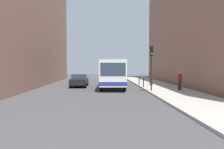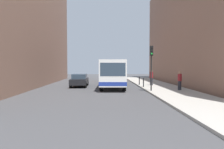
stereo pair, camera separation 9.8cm
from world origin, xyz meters
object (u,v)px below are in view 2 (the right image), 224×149
object	(u,v)px
car_behind_bus	(111,76)
pedestrian_near_signal	(180,81)
bollard_mid	(139,81)
traffic_light	(151,59)
bollard_near	(143,83)
bus	(113,72)
pedestrian_mid_sidewalk	(151,78)
car_beside_bus	(80,80)

from	to	relation	value
car_behind_bus	pedestrian_near_signal	distance (m)	16.22
car_behind_bus	bollard_mid	xyz separation A→B (m)	(3.13, -9.37, -0.16)
traffic_light	pedestrian_near_signal	size ratio (longest dim) A/B	2.36
car_behind_bus	bollard_near	size ratio (longest dim) A/B	4.73
car_behind_bus	bus	bearing A→B (deg)	85.96
bollard_near	bollard_mid	size ratio (longest dim) A/B	1.00
bollard_mid	pedestrian_mid_sidewalk	distance (m)	1.59
car_behind_bus	traffic_light	world-z (taller)	traffic_light
bollard_mid	pedestrian_mid_sidewalk	size ratio (longest dim) A/B	0.53
bus	bollard_near	distance (m)	3.86
traffic_light	bollard_near	xyz separation A→B (m)	(-0.10, 3.36, -2.38)
car_beside_bus	bollard_mid	distance (m)	7.14
car_beside_bus	traffic_light	bearing A→B (deg)	142.22
car_behind_bus	pedestrian_mid_sidewalk	size ratio (longest dim) A/B	2.50
bus	traffic_light	world-z (taller)	traffic_light
bollard_near	pedestrian_mid_sidewalk	xyz separation A→B (m)	(1.28, 1.91, 0.43)
bollard_mid	pedestrian_near_signal	distance (m)	6.40
car_behind_bus	pedestrian_near_signal	size ratio (longest dim) A/B	2.59
bus	bollard_near	xyz separation A→B (m)	(3.25, -1.77, -1.10)
pedestrian_near_signal	pedestrian_mid_sidewalk	world-z (taller)	pedestrian_mid_sidewalk
pedestrian_mid_sidewalk	bus	bearing A→B (deg)	69.47
bollard_mid	pedestrian_mid_sidewalk	bearing A→B (deg)	-33.34
bollard_near	pedestrian_near_signal	size ratio (longest dim) A/B	0.55
pedestrian_near_signal	pedestrian_mid_sidewalk	size ratio (longest dim) A/B	0.97
pedestrian_mid_sidewalk	traffic_light	bearing A→B (deg)	145.10
bus	car_beside_bus	bearing A→B (deg)	-3.37
bollard_mid	pedestrian_mid_sidewalk	world-z (taller)	pedestrian_mid_sidewalk
car_beside_bus	pedestrian_mid_sidewalk	bearing A→B (deg)	177.96
pedestrian_near_signal	car_beside_bus	bearing A→B (deg)	153.85
bollard_near	pedestrian_near_signal	world-z (taller)	pedestrian_near_signal
pedestrian_mid_sidewalk	bollard_near	bearing A→B (deg)	123.90
bus	pedestrian_near_signal	bearing A→B (deg)	144.47
traffic_light	bollard_mid	world-z (taller)	traffic_light
bollard_mid	bollard_near	bearing A→B (deg)	-90.00
traffic_light	bollard_mid	size ratio (longest dim) A/B	4.32
bollard_mid	pedestrian_near_signal	bearing A→B (deg)	-63.11
bus	car_behind_bus	size ratio (longest dim) A/B	2.47
bus	pedestrian_mid_sidewalk	size ratio (longest dim) A/B	6.17
car_beside_bus	bollard_mid	world-z (taller)	car_beside_bus
car_behind_bus	pedestrian_mid_sidewalk	bearing A→B (deg)	109.98
bollard_mid	car_beside_bus	bearing A→B (deg)	-175.04
bus	pedestrian_near_signal	distance (m)	7.77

